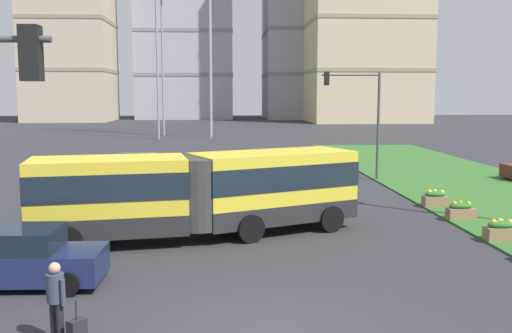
{
  "coord_description": "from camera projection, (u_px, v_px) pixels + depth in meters",
  "views": [
    {
      "loc": [
        -1.07,
        -11.58,
        5.14
      ],
      "look_at": [
        0.35,
        11.61,
        2.2
      ],
      "focal_mm": 40.05,
      "sensor_mm": 36.0,
      "label": 1
    }
  ],
  "objects": [
    {
      "name": "flower_planter_2",
      "position": [
        501.0,
        230.0,
        19.98
      ],
      "size": [
        1.1,
        0.56,
        0.74
      ],
      "color": "#937051",
      "rests_on": "grass_median"
    },
    {
      "name": "apartment_tower_west",
      "position": [
        69.0,
        24.0,
        109.2
      ],
      "size": [
        15.6,
        16.21,
        37.25
      ],
      "color": "#C6B299",
      "rests_on": "ground"
    },
    {
      "name": "articulated_bus",
      "position": [
        201.0,
        192.0,
        20.54
      ],
      "size": [
        11.87,
        5.8,
        3.0
      ],
      "color": "yellow",
      "rests_on": "ground"
    },
    {
      "name": "flower_planter_3",
      "position": [
        461.0,
        210.0,
        23.34
      ],
      "size": [
        1.1,
        0.56,
        0.74
      ],
      "color": "#937051",
      "rests_on": "grass_median"
    },
    {
      "name": "car_black_sedan",
      "position": [
        140.0,
        167.0,
        34.75
      ],
      "size": [
        4.59,
        2.46,
        1.58
      ],
      "color": "black",
      "rests_on": "ground"
    },
    {
      "name": "traffic_light_far_right",
      "position": [
        361.0,
        107.0,
        33.85
      ],
      "size": [
        3.53,
        0.28,
        6.48
      ],
      "color": "#474C51",
      "rests_on": "ground"
    },
    {
      "name": "pedestrian_crossing",
      "position": [
        56.0,
        297.0,
        11.71
      ],
      "size": [
        0.48,
        0.4,
        1.74
      ],
      "color": "black",
      "rests_on": "ground"
    },
    {
      "name": "car_navy_sedan",
      "position": [
        19.0,
        258.0,
        15.37
      ],
      "size": [
        4.45,
        2.12,
        1.58
      ],
      "color": "#19234C",
      "rests_on": "ground"
    },
    {
      "name": "flower_planter_4",
      "position": [
        435.0,
        198.0,
        26.12
      ],
      "size": [
        1.1,
        0.56,
        0.74
      ],
      "color": "#937051",
      "rests_on": "grass_median"
    },
    {
      "name": "rolling_suitcase",
      "position": [
        77.0,
        333.0,
        11.63
      ],
      "size": [
        0.41,
        0.43,
        0.97
      ],
      "color": "#232328",
      "rests_on": "ground"
    }
  ]
}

